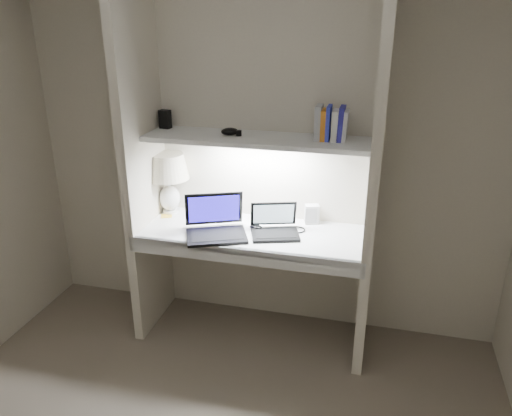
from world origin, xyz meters
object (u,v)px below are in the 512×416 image
(laptop_main, at_px, (216,225))
(speaker, at_px, (312,214))
(laptop_netbook, at_px, (275,227))
(table_lamp, at_px, (168,173))
(book_row, at_px, (331,124))

(laptop_main, distance_m, speaker, 0.65)
(laptop_netbook, bearing_deg, speaker, 29.10)
(laptop_netbook, distance_m, speaker, 0.30)
(table_lamp, bearing_deg, speaker, 2.90)
(laptop_main, height_order, book_row, book_row)
(speaker, bearing_deg, table_lamp, 165.17)
(laptop_main, bearing_deg, book_row, -4.81)
(laptop_netbook, bearing_deg, table_lamp, 149.76)
(laptop_netbook, height_order, speaker, laptop_netbook)
(book_row, bearing_deg, laptop_main, -161.49)
(laptop_main, bearing_deg, laptop_netbook, -8.27)
(speaker, bearing_deg, laptop_main, -168.44)
(table_lamp, distance_m, speaker, 1.01)
(table_lamp, distance_m, book_row, 1.17)
(table_lamp, bearing_deg, laptop_netbook, -12.28)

